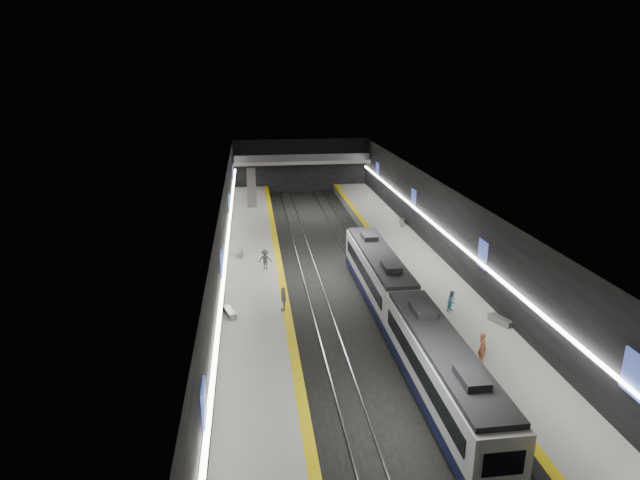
{
  "coord_description": "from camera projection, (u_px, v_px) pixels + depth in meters",
  "views": [
    {
      "loc": [
        -7.58,
        -44.8,
        18.26
      ],
      "look_at": [
        -1.12,
        4.16,
        2.2
      ],
      "focal_mm": 30.0,
      "sensor_mm": 36.0,
      "label": 1
    }
  ],
  "objects": [
    {
      "name": "platform_left",
      "position": [
        255.0,
        275.0,
        47.74
      ],
      "size": [
        5.0,
        70.0,
        1.0
      ],
      "primitive_type": "cube",
      "color": "slate",
      "rests_on": "ground"
    },
    {
      "name": "train",
      "position": [
        404.0,
        312.0,
        36.66
      ],
      "size": [
        2.69,
        30.04,
        3.6
      ],
      "color": "#0E1235",
      "rests_on": "ground"
    },
    {
      "name": "wall_right",
      "position": [
        446.0,
        230.0,
        48.83
      ],
      "size": [
        0.04,
        70.0,
        8.0
      ],
      "primitive_type": "cube",
      "color": "black",
      "rests_on": "ground"
    },
    {
      "name": "passenger_left_a",
      "position": [
        283.0,
        299.0,
        39.46
      ],
      "size": [
        0.49,
        1.1,
        1.84
      ],
      "primitive_type": "imported",
      "rotation": [
        0.0,
        0.0,
        -1.61
      ],
      "color": "beige",
      "rests_on": "platform_left"
    },
    {
      "name": "tactile_strip_left",
      "position": [
        280.0,
        269.0,
        47.85
      ],
      "size": [
        0.6,
        70.0,
        0.02
      ],
      "primitive_type": "cube",
      "color": "yellow",
      "rests_on": "platform_left"
    },
    {
      "name": "tactile_strip_right",
      "position": [
        395.0,
        263.0,
        49.17
      ],
      "size": [
        0.6,
        70.0,
        0.02
      ],
      "primitive_type": "cube",
      "color": "yellow",
      "rests_on": "platform_right"
    },
    {
      "name": "rails",
      "position": [
        338.0,
        276.0,
        48.81
      ],
      "size": [
        6.52,
        70.0,
        0.12
      ],
      "color": "gray",
      "rests_on": "ground"
    },
    {
      "name": "cove_light_right",
      "position": [
        444.0,
        232.0,
        48.87
      ],
      "size": [
        0.25,
        68.6,
        0.12
      ],
      "primitive_type": "cube",
      "color": "white",
      "rests_on": "wall_right"
    },
    {
      "name": "platform_right",
      "position": [
        418.0,
        267.0,
        49.61
      ],
      "size": [
        5.0,
        70.0,
        1.0
      ],
      "primitive_type": "cube",
      "color": "slate",
      "rests_on": "ground"
    },
    {
      "name": "ad_posters",
      "position": [
        337.0,
        226.0,
        48.38
      ],
      "size": [
        19.94,
        53.5,
        2.2
      ],
      "color": "#3B4EB1",
      "rests_on": "wall_left"
    },
    {
      "name": "escalator",
      "position": [
        252.0,
        187.0,
        71.51
      ],
      "size": [
        1.2,
        7.5,
        3.92
      ],
      "primitive_type": "cube",
      "rotation": [
        0.44,
        0.0,
        0.0
      ],
      "color": "#99999E",
      "rests_on": "platform_left"
    },
    {
      "name": "tile_surface_right",
      "position": [
        418.0,
        262.0,
        49.45
      ],
      "size": [
        5.0,
        70.0,
        0.02
      ],
      "primitive_type": "cube",
      "color": "#A7A7A2",
      "rests_on": "platform_right"
    },
    {
      "name": "bench_left_near",
      "position": [
        229.0,
        312.0,
        38.83
      ],
      "size": [
        1.12,
        1.99,
        0.47
      ],
      "primitive_type": "cube",
      "rotation": [
        0.0,
        0.0,
        0.33
      ],
      "color": "#99999E",
      "rests_on": "platform_left"
    },
    {
      "name": "ceiling",
      "position": [
        339.0,
        191.0,
        46.35
      ],
      "size": [
        20.0,
        70.0,
        0.04
      ],
      "primitive_type": "cube",
      "rotation": [
        3.14,
        0.0,
        0.0
      ],
      "color": "beige",
      "rests_on": "wall_left"
    },
    {
      "name": "wall_back",
      "position": [
        301.0,
        166.0,
        80.59
      ],
      "size": [
        20.0,
        0.04,
        8.0
      ],
      "primitive_type": "cube",
      "color": "black",
      "rests_on": "ground"
    },
    {
      "name": "ground",
      "position": [
        338.0,
        276.0,
        48.83
      ],
      "size": [
        70.0,
        70.0,
        0.0
      ],
      "primitive_type": "plane",
      "color": "black",
      "rests_on": "ground"
    },
    {
      "name": "bench_right_far",
      "position": [
        402.0,
        222.0,
        61.21
      ],
      "size": [
        0.99,
        2.05,
        0.48
      ],
      "primitive_type": "cube",
      "rotation": [
        0.0,
        0.0,
        -0.23
      ],
      "color": "#99999E",
      "rests_on": "platform_right"
    },
    {
      "name": "wall_left",
      "position": [
        225.0,
        239.0,
        46.35
      ],
      "size": [
        0.04,
        70.0,
        8.0
      ],
      "primitive_type": "cube",
      "color": "black",
      "rests_on": "ground"
    },
    {
      "name": "bench_right_near",
      "position": [
        501.0,
        320.0,
        37.62
      ],
      "size": [
        1.19,
        1.94,
        0.46
      ],
      "primitive_type": "cube",
      "rotation": [
        0.0,
        0.0,
        0.39
      ],
      "color": "#99999E",
      "rests_on": "platform_right"
    },
    {
      "name": "passenger_right_a",
      "position": [
        482.0,
        348.0,
        32.54
      ],
      "size": [
        0.51,
        0.73,
        1.92
      ],
      "primitive_type": "imported",
      "rotation": [
        0.0,
        0.0,
        1.64
      ],
      "color": "#AE5D41",
      "rests_on": "platform_right"
    },
    {
      "name": "bench_left_far",
      "position": [
        240.0,
        254.0,
        51.11
      ],
      "size": [
        0.51,
        1.69,
        0.41
      ],
      "primitive_type": "cube",
      "rotation": [
        0.0,
        0.0,
        -0.02
      ],
      "color": "#99999E",
      "rests_on": "platform_left"
    },
    {
      "name": "cove_light_left",
      "position": [
        227.0,
        241.0,
        46.44
      ],
      "size": [
        0.25,
        68.6,
        0.12
      ],
      "primitive_type": "cube",
      "color": "white",
      "rests_on": "wall_left"
    },
    {
      "name": "passenger_right_b",
      "position": [
        452.0,
        301.0,
        39.31
      ],
      "size": [
        1.0,
        0.97,
        1.62
      ],
      "primitive_type": "imported",
      "rotation": [
        0.0,
        0.0,
        0.69
      ],
      "color": "#5190B0",
      "rests_on": "platform_right"
    },
    {
      "name": "mezzanine_bridge",
      "position": [
        302.0,
        161.0,
        78.31
      ],
      "size": [
        20.0,
        3.0,
        1.5
      ],
      "color": "gray",
      "rests_on": "wall_left"
    },
    {
      "name": "tile_surface_left",
      "position": [
        255.0,
        270.0,
        47.58
      ],
      "size": [
        5.0,
        70.0,
        0.02
      ],
      "primitive_type": "cube",
      "color": "#A7A7A2",
      "rests_on": "platform_left"
    },
    {
      "name": "passenger_left_b",
      "position": [
        265.0,
        259.0,
        47.53
      ],
      "size": [
        1.25,
        0.81,
        1.82
      ],
      "primitive_type": "imported",
      "rotation": [
        0.0,
        0.0,
        3.02
      ],
      "color": "#3B3B42",
      "rests_on": "platform_left"
    }
  ]
}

